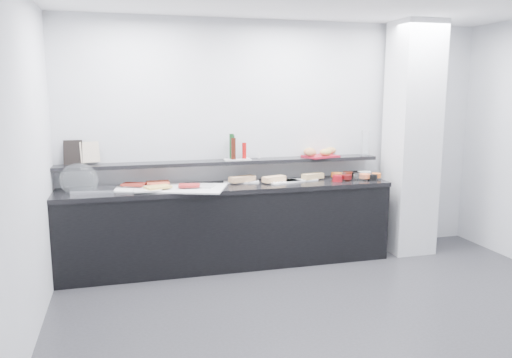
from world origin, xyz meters
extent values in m
plane|color=#2D2D30|center=(0.00, 0.00, 0.00)|extent=(5.00, 5.00, 0.00)
cube|color=silver|center=(0.00, 2.00, 1.35)|extent=(5.00, 0.02, 2.70)
cube|color=silver|center=(1.50, 1.65, 1.35)|extent=(0.50, 0.50, 2.70)
cube|color=black|center=(-0.70, 1.70, 0.42)|extent=(3.60, 0.60, 0.85)
cube|color=black|center=(-0.70, 1.70, 0.88)|extent=(3.62, 0.62, 0.05)
cube|color=black|center=(-0.70, 1.88, 1.13)|extent=(3.60, 0.25, 0.04)
cube|color=silver|center=(-2.08, 1.68, 0.92)|extent=(0.45, 0.33, 0.04)
ellipsoid|color=silver|center=(-2.23, 1.74, 1.03)|extent=(0.40, 0.28, 0.34)
cube|color=silver|center=(-1.34, 1.68, 0.91)|extent=(1.28, 0.91, 0.01)
cube|color=white|center=(-1.65, 1.86, 0.92)|extent=(0.30, 0.22, 0.01)
cube|color=maroon|center=(-1.70, 1.80, 0.94)|extent=(0.27, 0.22, 0.02)
cube|color=white|center=(-1.50, 1.85, 0.92)|extent=(0.39, 0.31, 0.01)
cube|color=#EE5030|center=(-1.44, 1.85, 0.94)|extent=(0.24, 0.15, 0.02)
cube|color=white|center=(-1.57, 1.53, 0.92)|extent=(0.28, 0.19, 0.01)
cube|color=#DAB555|center=(-1.46, 1.58, 0.94)|extent=(0.29, 0.24, 0.02)
cube|color=silver|center=(-1.02, 1.62, 0.92)|extent=(0.36, 0.31, 0.01)
cube|color=maroon|center=(-1.14, 1.58, 0.94)|extent=(0.24, 0.18, 0.02)
cube|color=white|center=(-0.52, 1.84, 0.91)|extent=(0.42, 0.25, 0.01)
cube|color=tan|center=(-0.51, 1.80, 0.94)|extent=(0.32, 0.21, 0.06)
cylinder|color=#B2B4B9|center=(-0.40, 1.76, 0.92)|extent=(0.14, 0.09, 0.01)
cube|color=white|center=(-0.06, 1.70, 0.91)|extent=(0.41, 0.27, 0.01)
cube|color=#E7B079|center=(-0.17, 1.70, 0.94)|extent=(0.29, 0.19, 0.06)
cylinder|color=silver|center=(-0.15, 1.63, 0.92)|extent=(0.16, 0.05, 0.01)
cube|color=white|center=(0.15, 1.77, 0.91)|extent=(0.42, 0.24, 0.01)
cube|color=tan|center=(0.31, 1.77, 0.94)|extent=(0.28, 0.17, 0.06)
cylinder|color=silver|center=(0.24, 1.72, 0.92)|extent=(0.16, 0.02, 0.01)
cylinder|color=silver|center=(0.65, 1.77, 0.94)|extent=(0.17, 0.17, 0.07)
cylinder|color=#D65F1D|center=(0.61, 1.77, 0.95)|extent=(0.17, 0.17, 0.05)
cylinder|color=black|center=(0.84, 1.79, 0.94)|extent=(0.16, 0.16, 0.07)
cylinder|color=#5A190C|center=(0.76, 1.79, 0.95)|extent=(0.12, 0.12, 0.05)
cylinder|color=white|center=(0.92, 1.79, 0.94)|extent=(0.22, 0.22, 0.07)
cylinder|color=white|center=(0.97, 1.78, 0.95)|extent=(0.21, 0.21, 0.05)
cylinder|color=maroon|center=(0.55, 1.61, 0.94)|extent=(0.14, 0.14, 0.07)
cylinder|color=#540C0D|center=(0.66, 1.60, 0.95)|extent=(0.13, 0.13, 0.05)
cylinder|color=silver|center=(0.84, 1.62, 0.94)|extent=(0.19, 0.19, 0.07)
cylinder|color=orange|center=(0.89, 1.61, 0.95)|extent=(0.15, 0.15, 0.05)
cylinder|color=black|center=(0.97, 1.58, 0.94)|extent=(0.12, 0.12, 0.07)
cylinder|color=orange|center=(1.04, 1.61, 0.95)|extent=(0.13, 0.13, 0.05)
cube|color=black|center=(-2.29, 1.93, 1.28)|extent=(0.19, 0.08, 0.26)
cube|color=tan|center=(-2.12, 1.94, 1.28)|extent=(0.20, 0.10, 0.22)
cube|color=silver|center=(-0.55, 1.88, 1.16)|extent=(0.30, 0.19, 0.01)
cylinder|color=#103B1A|center=(-0.60, 1.92, 1.29)|extent=(0.05, 0.05, 0.26)
cylinder|color=#3A120A|center=(-0.60, 1.85, 1.28)|extent=(0.07, 0.07, 0.24)
cylinder|color=#103B17|center=(-0.61, 1.91, 1.30)|extent=(0.05, 0.05, 0.28)
cylinder|color=#A70B0B|center=(-0.47, 1.88, 1.25)|extent=(0.06, 0.06, 0.18)
cylinder|color=white|center=(-0.45, 1.92, 1.20)|extent=(0.05, 0.05, 0.07)
cylinder|color=white|center=(-0.30, 1.88, 1.20)|extent=(0.04, 0.04, 0.07)
cube|color=#A31126|center=(0.45, 1.87, 1.16)|extent=(0.44, 0.37, 0.02)
ellipsoid|color=gold|center=(0.32, 1.93, 1.21)|extent=(0.14, 0.12, 0.08)
ellipsoid|color=#B37F44|center=(0.34, 1.96, 1.21)|extent=(0.17, 0.13, 0.08)
ellipsoid|color=tan|center=(0.61, 1.95, 1.21)|extent=(0.15, 0.11, 0.08)
ellipsoid|color=#AC6B42|center=(0.30, 1.81, 1.21)|extent=(0.14, 0.11, 0.08)
ellipsoid|color=#B79245|center=(0.49, 1.81, 1.21)|extent=(0.18, 0.15, 0.08)
ellipsoid|color=#BD7F48|center=(0.47, 1.82, 1.21)|extent=(0.14, 0.11, 0.08)
ellipsoid|color=#B97346|center=(0.31, 1.90, 1.21)|extent=(0.14, 0.11, 0.08)
cylinder|color=white|center=(1.00, 1.84, 1.30)|extent=(0.12, 0.12, 0.30)
camera|label=1|loc=(-1.79, -3.53, 1.91)|focal=35.00mm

